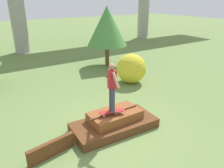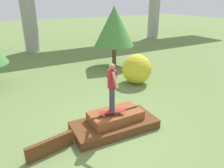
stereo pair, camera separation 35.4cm
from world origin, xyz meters
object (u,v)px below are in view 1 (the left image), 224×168
Objects in this scene: skateboard at (112,112)px; tree_behind_right at (107,26)px; skater at (112,85)px; bush_yellow_flowering at (131,69)px.

tree_behind_right reaches higher than skateboard.
bush_yellow_flowering is (3.17, 3.08, -0.87)m from skater.
skateboard is 0.24× the size of tree_behind_right.
tree_behind_right is 2.46× the size of bush_yellow_flowering.
tree_behind_right reaches higher than skater.
bush_yellow_flowering is at bearing -99.90° from tree_behind_right.
tree_behind_right is (3.71, 6.18, 1.71)m from skateboard.
skateboard is at bearing -120.97° from tree_behind_right.
skateboard is at bearing -45.00° from skater.
tree_behind_right is (3.71, 6.18, 0.82)m from skater.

